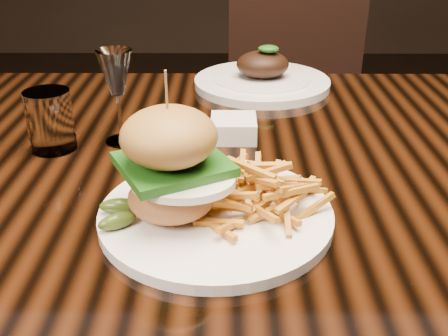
{
  "coord_description": "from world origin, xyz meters",
  "views": [
    {
      "loc": [
        -0.05,
        -0.78,
        1.12
      ],
      "look_at": [
        -0.05,
        -0.17,
        0.81
      ],
      "focal_mm": 42.0,
      "sensor_mm": 36.0,
      "label": 1
    }
  ],
  "objects_px": {
    "burger_plate": "(209,185)",
    "far_dish": "(262,79)",
    "wine_glass": "(116,76)",
    "dining_table": "(255,194)",
    "chair_far": "(297,96)"
  },
  "relations": [
    {
      "from": "wine_glass",
      "to": "far_dish",
      "type": "height_order",
      "value": "wine_glass"
    },
    {
      "from": "wine_glass",
      "to": "chair_far",
      "type": "distance_m",
      "value": 1.0
    },
    {
      "from": "burger_plate",
      "to": "chair_far",
      "type": "distance_m",
      "value": 1.15
    },
    {
      "from": "burger_plate",
      "to": "chair_far",
      "type": "bearing_deg",
      "value": 60.78
    },
    {
      "from": "burger_plate",
      "to": "chair_far",
      "type": "height_order",
      "value": "burger_plate"
    },
    {
      "from": "chair_far",
      "to": "wine_glass",
      "type": "bearing_deg",
      "value": -116.77
    },
    {
      "from": "dining_table",
      "to": "far_dish",
      "type": "height_order",
      "value": "far_dish"
    },
    {
      "from": "burger_plate",
      "to": "far_dish",
      "type": "xyz_separation_m",
      "value": [
        0.1,
        0.55,
        -0.03
      ]
    },
    {
      "from": "burger_plate",
      "to": "chair_far",
      "type": "xyz_separation_m",
      "value": [
        0.26,
        1.09,
        -0.26
      ]
    },
    {
      "from": "dining_table",
      "to": "burger_plate",
      "type": "height_order",
      "value": "burger_plate"
    },
    {
      "from": "far_dish",
      "to": "chair_far",
      "type": "height_order",
      "value": "chair_far"
    },
    {
      "from": "chair_far",
      "to": "far_dish",
      "type": "bearing_deg",
      "value": -106.71
    },
    {
      "from": "far_dish",
      "to": "burger_plate",
      "type": "bearing_deg",
      "value": -100.26
    },
    {
      "from": "wine_glass",
      "to": "far_dish",
      "type": "relative_size",
      "value": 0.53
    },
    {
      "from": "burger_plate",
      "to": "wine_glass",
      "type": "distance_m",
      "value": 0.3
    }
  ]
}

